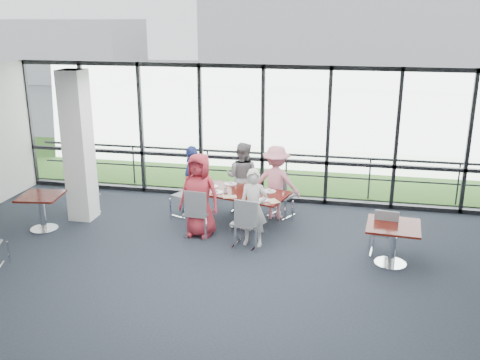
% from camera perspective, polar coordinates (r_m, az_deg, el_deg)
% --- Properties ---
extents(floor, '(12.00, 10.00, 0.02)m').
position_cam_1_polar(floor, '(8.43, -3.56, -13.16)').
color(floor, '#1D222C').
rests_on(floor, ground).
extents(ceiling, '(12.00, 10.00, 0.04)m').
position_cam_1_polar(ceiling, '(7.36, -4.03, 8.98)').
color(ceiling, silver).
rests_on(ceiling, ground).
extents(curtain_wall_back, '(12.00, 0.10, 3.20)m').
position_cam_1_polar(curtain_wall_back, '(12.45, 2.44, 4.89)').
color(curtain_wall_back, white).
rests_on(curtain_wall_back, ground).
extents(structural_column, '(0.50, 0.50, 3.20)m').
position_cam_1_polar(structural_column, '(11.77, -16.87, 3.43)').
color(structural_column, white).
rests_on(structural_column, ground).
extents(apron, '(80.00, 70.00, 0.02)m').
position_cam_1_polar(apron, '(17.64, 5.11, 3.10)').
color(apron, gray).
rests_on(apron, ground).
extents(grass_strip, '(80.00, 5.00, 0.01)m').
position_cam_1_polar(grass_strip, '(15.71, 4.21, 1.48)').
color(grass_strip, '#306322').
rests_on(grass_strip, ground).
extents(hangar_main, '(24.00, 10.00, 6.00)m').
position_cam_1_polar(hangar_main, '(39.07, 15.43, 14.73)').
color(hangar_main, silver).
rests_on(hangar_main, ground).
extents(hangar_aux, '(10.00, 6.00, 4.00)m').
position_cam_1_polar(hangar_aux, '(40.38, -18.23, 13.14)').
color(hangar_aux, silver).
rests_on(hangar_aux, ground).
extents(guard_rail, '(12.00, 0.06, 0.06)m').
position_cam_1_polar(guard_rail, '(13.30, 2.82, 0.79)').
color(guard_rail, '#2D2D33').
rests_on(guard_rail, ground).
extents(main_table, '(2.03, 1.44, 0.75)m').
position_cam_1_polar(main_table, '(11.08, 0.32, -1.94)').
color(main_table, '#3A0C07').
rests_on(main_table, ground).
extents(side_table_left, '(0.91, 0.91, 0.75)m').
position_cam_1_polar(side_table_left, '(11.61, -20.45, -2.12)').
color(side_table_left, '#3A0C07').
rests_on(side_table_left, ground).
extents(side_table_right, '(0.98, 0.98, 0.75)m').
position_cam_1_polar(side_table_right, '(9.75, 16.02, -5.23)').
color(side_table_right, '#3A0C07').
rests_on(side_table_right, ground).
extents(diner_near_left, '(0.89, 0.64, 1.69)m').
position_cam_1_polar(diner_near_left, '(10.58, -4.34, -1.62)').
color(diner_near_left, '#B22B37').
rests_on(diner_near_left, ground).
extents(diner_near_right, '(0.58, 0.44, 1.51)m').
position_cam_1_polar(diner_near_right, '(10.13, 1.44, -2.99)').
color(diner_near_right, silver).
rests_on(diner_near_right, ground).
extents(diner_far_left, '(0.84, 0.60, 1.59)m').
position_cam_1_polar(diner_far_left, '(11.88, 0.25, 0.29)').
color(diner_far_left, gray).
rests_on(diner_far_left, ground).
extents(diner_far_right, '(1.09, 0.65, 1.61)m').
position_cam_1_polar(diner_far_right, '(11.49, 3.86, -0.28)').
color(diner_far_right, pink).
rests_on(diner_far_right, ground).
extents(diner_end, '(0.58, 0.97, 1.59)m').
position_cam_1_polar(diner_end, '(11.65, -5.02, -0.13)').
color(diner_end, '#364AA8').
rests_on(diner_end, ground).
extents(chair_main_nl, '(0.51, 0.51, 0.97)m').
position_cam_1_polar(chair_main_nl, '(10.69, -4.52, -3.49)').
color(chair_main_nl, slate).
rests_on(chair_main_nl, ground).
extents(chair_main_nr, '(0.55, 0.55, 0.97)m').
position_cam_1_polar(chair_main_nr, '(10.15, 0.63, -4.56)').
color(chair_main_nr, slate).
rests_on(chair_main_nr, ground).
extents(chair_main_fl, '(0.51, 0.51, 0.94)m').
position_cam_1_polar(chair_main_fl, '(12.02, 0.37, -1.13)').
color(chair_main_fl, slate).
rests_on(chair_main_fl, ground).
extents(chair_main_fr, '(0.63, 0.63, 0.96)m').
position_cam_1_polar(chair_main_fr, '(11.71, 4.47, -1.65)').
color(chair_main_fr, slate).
rests_on(chair_main_fr, ground).
extents(chair_main_end, '(0.61, 0.61, 0.96)m').
position_cam_1_polar(chair_main_end, '(11.74, -5.79, -1.61)').
color(chair_main_end, slate).
rests_on(chair_main_end, ground).
extents(chair_spare_lb, '(0.46, 0.46, 0.89)m').
position_cam_1_polar(chair_spare_lb, '(12.22, -16.03, -1.65)').
color(chair_spare_lb, slate).
rests_on(chair_spare_lb, ground).
extents(chair_spare_r, '(0.49, 0.49, 0.90)m').
position_cam_1_polar(chair_spare_r, '(10.17, 15.03, -5.34)').
color(chair_spare_r, slate).
rests_on(chair_spare_r, ground).
extents(plate_nl, '(0.26, 0.26, 0.01)m').
position_cam_1_polar(plate_nl, '(11.02, -2.47, -1.30)').
color(plate_nl, white).
rests_on(plate_nl, main_table).
extents(plate_nr, '(0.25, 0.25, 0.01)m').
position_cam_1_polar(plate_nr, '(10.56, 2.52, -2.13)').
color(plate_nr, white).
rests_on(plate_nr, main_table).
extents(plate_fl, '(0.28, 0.28, 0.01)m').
position_cam_1_polar(plate_fl, '(11.55, -1.00, -0.41)').
color(plate_fl, white).
rests_on(plate_fl, main_table).
extents(plate_fr, '(0.27, 0.27, 0.01)m').
position_cam_1_polar(plate_fr, '(11.08, 3.16, -1.20)').
color(plate_fr, white).
rests_on(plate_fr, main_table).
extents(plate_end, '(0.27, 0.27, 0.01)m').
position_cam_1_polar(plate_end, '(11.39, -2.98, -0.68)').
color(plate_end, white).
rests_on(plate_end, main_table).
extents(tumbler_a, '(0.07, 0.07, 0.13)m').
position_cam_1_polar(tumbler_a, '(10.92, -1.53, -1.14)').
color(tumbler_a, white).
rests_on(tumbler_a, main_table).
extents(tumbler_b, '(0.08, 0.08, 0.15)m').
position_cam_1_polar(tumbler_b, '(10.72, 1.15, -1.43)').
color(tumbler_b, white).
rests_on(tumbler_b, main_table).
extents(tumbler_c, '(0.08, 0.08, 0.15)m').
position_cam_1_polar(tumbler_c, '(11.21, 1.25, -0.60)').
color(tumbler_c, white).
rests_on(tumbler_c, main_table).
extents(tumbler_d, '(0.07, 0.07, 0.14)m').
position_cam_1_polar(tumbler_d, '(11.23, -2.92, -0.61)').
color(tumbler_d, white).
rests_on(tumbler_d, main_table).
extents(menu_a, '(0.32, 0.26, 0.00)m').
position_cam_1_polar(menu_a, '(10.75, -1.10, -1.79)').
color(menu_a, silver).
rests_on(menu_a, main_table).
extents(menu_b, '(0.32, 0.34, 0.00)m').
position_cam_1_polar(menu_b, '(10.52, 3.55, -2.25)').
color(menu_b, silver).
rests_on(menu_b, main_table).
extents(menu_c, '(0.38, 0.33, 0.00)m').
position_cam_1_polar(menu_c, '(11.28, 1.66, -0.87)').
color(menu_c, silver).
rests_on(menu_c, main_table).
extents(condiment_caddy, '(0.10, 0.07, 0.04)m').
position_cam_1_polar(condiment_caddy, '(11.05, 0.92, -1.17)').
color(condiment_caddy, black).
rests_on(condiment_caddy, main_table).
extents(ketchup_bottle, '(0.06, 0.06, 0.18)m').
position_cam_1_polar(ketchup_bottle, '(11.04, 0.53, -0.80)').
color(ketchup_bottle, '#A60F0D').
rests_on(ketchup_bottle, main_table).
extents(green_bottle, '(0.05, 0.05, 0.20)m').
position_cam_1_polar(green_bottle, '(10.99, 0.91, -0.83)').
color(green_bottle, '#25792D').
rests_on(green_bottle, main_table).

